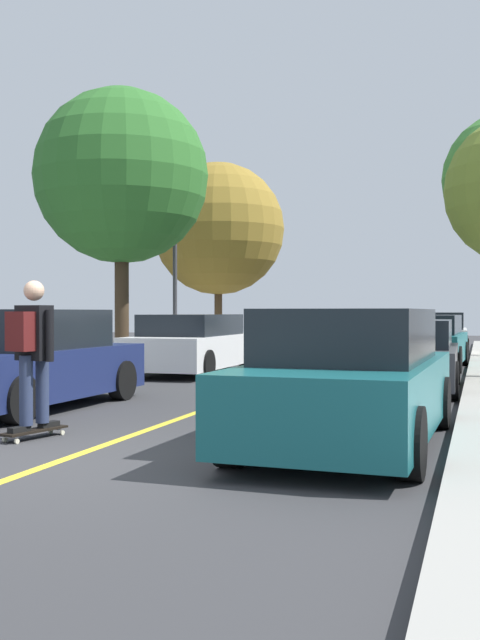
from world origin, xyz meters
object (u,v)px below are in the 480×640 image
object	(u,v)px
parked_car_right_far	(425,342)
parked_car_right_nearest	(351,379)
skateboarder	(32,346)
parked_car_right_farthest	(437,335)
streetlamp	(175,259)
street_tree_left_near	(218,229)
skateboard	(34,431)
parked_car_left_nearest	(29,361)
parked_car_left_near	(192,344)
street_tree_left_nearest	(122,177)
parked_car_right_near	(404,356)

from	to	relation	value
parked_car_right_far	parked_car_right_nearest	bearing A→B (deg)	-90.00
parked_car_right_far	skateboarder	world-z (taller)	skateboarder
parked_car_right_farthest	streetlamp	size ratio (longest dim) A/B	0.93
street_tree_left_near	skateboard	xyz separation A→B (m)	(3.64, -16.37, -4.14)
parked_car_left_nearest	parked_car_left_near	distance (m)	6.55
parked_car_left_nearest	street_tree_left_nearest	xyz separation A→B (m)	(-2.09, 7.07, 4.06)
parked_car_left_nearest	street_tree_left_near	xyz separation A→B (m)	(-2.09, 14.16, 3.52)
parked_car_left_near	skateboarder	distance (m)	8.93
street_tree_left_near	skateboarder	distance (m)	17.09
parked_car_right_far	parked_car_left_near	bearing A→B (deg)	-146.76
parked_car_right_far	street_tree_left_near	size ratio (longest dim) A/B	0.65
skateboarder	street_tree_left_near	bearing A→B (deg)	102.50
parked_car_left_nearest	streetlamp	size ratio (longest dim) A/B	0.89
street_tree_left_nearest	parked_car_left_nearest	bearing A→B (deg)	-73.57
parked_car_left_nearest	parked_car_left_near	xyz separation A→B (m)	(0.00, 6.55, -0.02)
parked_car_right_far	street_tree_left_nearest	world-z (taller)	street_tree_left_nearest
parked_car_left_near	skateboarder	bearing A→B (deg)	-80.00
parked_car_left_near	parked_car_right_nearest	bearing A→B (deg)	-57.98
parked_car_left_nearest	parked_car_right_near	xyz separation A→B (m)	(5.04, 4.32, -0.07)
parked_car_right_nearest	parked_car_right_far	world-z (taller)	parked_car_right_nearest
parked_car_left_near	street_tree_left_nearest	distance (m)	4.61
parked_car_right_far	skateboard	bearing A→B (deg)	-106.10
parked_car_right_far	skateboarder	xyz separation A→B (m)	(-3.49, -12.08, 0.38)
parked_car_right_farthest	streetlamp	xyz separation A→B (m)	(-6.79, -5.65, 2.20)
parked_car_right_farthest	skateboarder	xyz separation A→B (m)	(-3.49, -17.52, 0.36)
parked_car_right_farthest	street_tree_left_nearest	bearing A→B (deg)	-130.93
parked_car_right_farthest	skateboard	size ratio (longest dim) A/B	5.06
parked_car_left_near	parked_car_right_nearest	xyz separation A→B (m)	(5.04, -8.05, 0.03)
parked_car_left_nearest	streetlamp	world-z (taller)	streetlamp
parked_car_right_near	parked_car_right_far	bearing A→B (deg)	90.00
parked_car_left_nearest	street_tree_left_nearest	size ratio (longest dim) A/B	0.62
parked_car_right_nearest	parked_car_right_farthest	size ratio (longest dim) A/B	1.01
parked_car_right_nearest	skateboard	size ratio (longest dim) A/B	5.11
parked_car_right_farthest	street_tree_left_nearest	size ratio (longest dim) A/B	0.65
street_tree_left_nearest	skateboard	size ratio (longest dim) A/B	7.82
parked_car_right_near	parked_car_left_near	bearing A→B (deg)	156.14
parked_car_left_near	parked_car_right_near	distance (m)	5.51
parked_car_right_nearest	parked_car_right_far	bearing A→B (deg)	90.00
parked_car_left_nearest	street_tree_left_nearest	distance (m)	8.42
parked_car_right_near	parked_car_right_far	size ratio (longest dim) A/B	1.00
parked_car_left_nearest	parked_car_left_near	world-z (taller)	parked_car_left_nearest
street_tree_left_near	parked_car_right_near	bearing A→B (deg)	-54.11
parked_car_right_farthest	street_tree_left_near	distance (m)	8.03
skateboarder	parked_car_left_nearest	bearing A→B (deg)	124.71
parked_car_left_nearest	parked_car_right_far	xyz separation A→B (m)	(5.04, 9.85, -0.04)
parked_car_left_nearest	parked_car_right_far	size ratio (longest dim) A/B	1.02
parked_car_right_nearest	parked_car_right_farthest	distance (m)	16.79
street_tree_left_near	streetlamp	xyz separation A→B (m)	(0.34, -4.53, -1.33)
parked_car_right_farthest	skateboarder	world-z (taller)	skateboarder
parked_car_right_far	street_tree_left_near	world-z (taller)	street_tree_left_near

